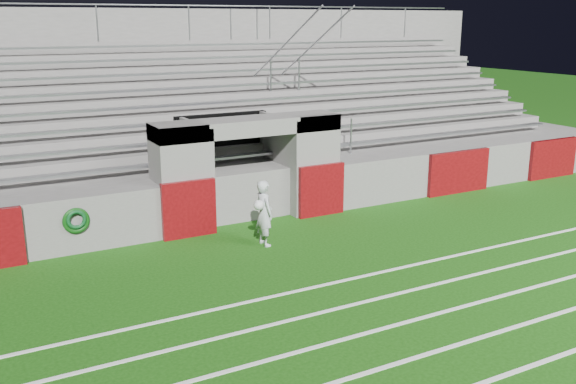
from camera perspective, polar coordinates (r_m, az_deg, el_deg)
ground at (r=13.50m, az=2.92°, el=-6.37°), size 90.00×90.00×0.00m
field_markings at (r=10.01m, az=18.53°, el=-15.25°), size 28.00×8.09×0.01m
stadium_structure at (r=20.10m, az=-8.96°, el=5.03°), size 26.00×8.48×5.42m
goalkeeper_with_ball at (r=14.34m, az=-2.15°, el=-1.85°), size 0.51×0.56×1.50m
hose_coil at (r=14.43m, az=-18.32°, el=-2.41°), size 0.58×0.14×0.58m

